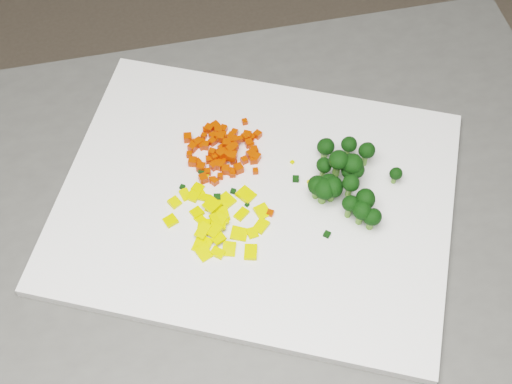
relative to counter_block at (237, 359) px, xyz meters
name	(u,v)px	position (x,y,z in m)	size (l,w,h in m)	color
counter_block	(237,359)	(0.00, 0.00, 0.00)	(1.00, 0.70, 0.90)	#4E4E4B
cutting_board	(256,199)	(0.05, 0.03, 0.46)	(0.50, 0.39, 0.01)	white
carrot_pile	(225,145)	(0.04, 0.11, 0.48)	(0.11, 0.11, 0.03)	red
pepper_pile	(216,223)	(-0.01, 0.01, 0.47)	(0.13, 0.13, 0.02)	yellow
broccoli_pile	(353,175)	(0.17, 0.00, 0.49)	(0.13, 0.13, 0.06)	black
carrot_cube_0	(223,129)	(0.05, 0.15, 0.47)	(0.01, 0.01, 0.01)	red
carrot_cube_1	(254,150)	(0.07, 0.10, 0.47)	(0.01, 0.01, 0.01)	red
carrot_cube_2	(227,138)	(0.05, 0.13, 0.47)	(0.01, 0.01, 0.01)	red
carrot_cube_3	(193,162)	(-0.01, 0.11, 0.47)	(0.01, 0.01, 0.01)	red
carrot_cube_4	(232,137)	(0.05, 0.13, 0.48)	(0.01, 0.01, 0.01)	red
carrot_cube_5	(215,126)	(0.04, 0.16, 0.47)	(0.01, 0.01, 0.01)	red
carrot_cube_6	(231,149)	(0.04, 0.10, 0.48)	(0.01, 0.01, 0.01)	red
carrot_cube_7	(189,155)	(-0.01, 0.13, 0.47)	(0.01, 0.01, 0.01)	red
carrot_cube_8	(239,169)	(0.04, 0.08, 0.47)	(0.01, 0.01, 0.01)	red
carrot_cube_9	(226,146)	(0.04, 0.12, 0.47)	(0.01, 0.01, 0.01)	red
carrot_cube_10	(221,138)	(0.04, 0.13, 0.48)	(0.01, 0.01, 0.01)	red
carrot_cube_11	(212,180)	(0.00, 0.08, 0.47)	(0.01, 0.01, 0.01)	red
carrot_cube_12	(209,160)	(0.01, 0.11, 0.47)	(0.01, 0.01, 0.01)	red
carrot_cube_13	(234,146)	(0.05, 0.11, 0.48)	(0.01, 0.01, 0.01)	red
carrot_cube_14	(251,145)	(0.07, 0.11, 0.47)	(0.01, 0.01, 0.01)	red
carrot_cube_15	(230,156)	(0.04, 0.10, 0.47)	(0.01, 0.01, 0.01)	red
carrot_cube_16	(219,139)	(0.04, 0.14, 0.47)	(0.01, 0.01, 0.01)	red
carrot_cube_17	(194,143)	(0.00, 0.14, 0.47)	(0.01, 0.01, 0.01)	red
carrot_cube_18	(233,174)	(0.03, 0.07, 0.47)	(0.01, 0.01, 0.01)	red
carrot_cube_19	(233,147)	(0.05, 0.12, 0.47)	(0.01, 0.01, 0.01)	red
carrot_cube_20	(232,156)	(0.04, 0.10, 0.48)	(0.01, 0.01, 0.01)	red
carrot_cube_21	(193,147)	(0.00, 0.13, 0.47)	(0.01, 0.01, 0.01)	red
carrot_cube_22	(230,142)	(0.05, 0.13, 0.47)	(0.01, 0.01, 0.01)	red
carrot_cube_23	(201,167)	(0.00, 0.10, 0.47)	(0.01, 0.01, 0.01)	red
carrot_cube_24	(228,154)	(0.04, 0.10, 0.48)	(0.01, 0.01, 0.01)	red
carrot_cube_25	(198,162)	(0.00, 0.11, 0.47)	(0.01, 0.01, 0.01)	red
carrot_cube_26	(219,130)	(0.04, 0.15, 0.47)	(0.01, 0.01, 0.01)	red
carrot_cube_27	(204,136)	(0.02, 0.15, 0.47)	(0.01, 0.01, 0.01)	red
carrot_cube_28	(227,144)	(0.04, 0.12, 0.48)	(0.01, 0.01, 0.01)	red
carrot_cube_29	(245,122)	(0.08, 0.15, 0.47)	(0.01, 0.01, 0.01)	red
carrot_cube_30	(234,147)	(0.05, 0.11, 0.48)	(0.01, 0.01, 0.01)	red
carrot_cube_31	(246,137)	(0.07, 0.12, 0.47)	(0.01, 0.01, 0.01)	red
carrot_cube_32	(232,172)	(0.03, 0.08, 0.47)	(0.01, 0.01, 0.01)	red
carrot_cube_33	(234,133)	(0.06, 0.14, 0.47)	(0.01, 0.01, 0.01)	red
carrot_cube_34	(215,163)	(0.02, 0.10, 0.47)	(0.01, 0.01, 0.01)	red
carrot_cube_35	(240,139)	(0.06, 0.12, 0.48)	(0.01, 0.01, 0.01)	red
carrot_cube_36	(217,154)	(0.02, 0.11, 0.47)	(0.01, 0.01, 0.01)	red
carrot_cube_37	(212,142)	(0.03, 0.13, 0.47)	(0.01, 0.01, 0.01)	red
carrot_cube_38	(249,143)	(0.07, 0.11, 0.47)	(0.01, 0.01, 0.01)	red
carrot_cube_39	(202,143)	(0.01, 0.14, 0.47)	(0.01, 0.01, 0.01)	red
carrot_cube_40	(224,128)	(0.05, 0.15, 0.47)	(0.01, 0.01, 0.01)	red
carrot_cube_41	(258,135)	(0.09, 0.12, 0.47)	(0.01, 0.01, 0.01)	red
carrot_cube_42	(198,142)	(0.01, 0.14, 0.47)	(0.01, 0.01, 0.01)	red
carrot_cube_43	(215,181)	(0.01, 0.07, 0.47)	(0.01, 0.01, 0.01)	red
carrot_cube_44	(221,154)	(0.03, 0.10, 0.48)	(0.01, 0.01, 0.01)	red
carrot_cube_45	(223,149)	(0.03, 0.12, 0.47)	(0.01, 0.01, 0.01)	red
carrot_cube_46	(231,136)	(0.05, 0.13, 0.47)	(0.01, 0.01, 0.01)	red
carrot_cube_47	(255,171)	(0.06, 0.07, 0.47)	(0.01, 0.01, 0.01)	red
carrot_cube_48	(233,160)	(0.04, 0.10, 0.47)	(0.01, 0.01, 0.01)	red
carrot_cube_49	(244,160)	(0.06, 0.09, 0.47)	(0.01, 0.01, 0.01)	red
carrot_cube_50	(205,145)	(0.02, 0.13, 0.47)	(0.01, 0.01, 0.01)	red
carrot_cube_51	(214,166)	(0.01, 0.10, 0.47)	(0.01, 0.01, 0.01)	red
carrot_cube_52	(218,165)	(0.02, 0.09, 0.47)	(0.01, 0.01, 0.01)	red
carrot_cube_53	(247,136)	(0.07, 0.13, 0.47)	(0.01, 0.01, 0.01)	red
carrot_cube_54	(230,150)	(0.04, 0.11, 0.47)	(0.01, 0.01, 0.01)	red
carrot_cube_55	(231,140)	(0.05, 0.12, 0.48)	(0.01, 0.01, 0.01)	red
carrot_cube_56	(256,157)	(0.07, 0.09, 0.47)	(0.01, 0.01, 0.01)	red
carrot_cube_57	(226,170)	(0.03, 0.08, 0.47)	(0.01, 0.01, 0.01)	red
carrot_cube_58	(213,136)	(0.03, 0.14, 0.47)	(0.01, 0.01, 0.01)	red
carrot_cube_59	(242,138)	(0.07, 0.13, 0.47)	(0.01, 0.01, 0.01)	red
carrot_cube_60	(223,161)	(0.03, 0.10, 0.47)	(0.01, 0.01, 0.01)	red
carrot_cube_61	(220,176)	(0.02, 0.08, 0.47)	(0.01, 0.01, 0.01)	red
carrot_cube_62	(217,136)	(0.04, 0.14, 0.47)	(0.01, 0.01, 0.01)	red
carrot_cube_63	(223,152)	(0.03, 0.11, 0.48)	(0.01, 0.01, 0.01)	red
carrot_cube_64	(188,138)	(0.00, 0.15, 0.47)	(0.01, 0.01, 0.01)	red
carrot_cube_65	(232,157)	(0.04, 0.09, 0.48)	(0.01, 0.01, 0.01)	red
carrot_cube_66	(202,146)	(0.01, 0.13, 0.47)	(0.01, 0.01, 0.01)	red
carrot_cube_67	(223,136)	(0.04, 0.14, 0.47)	(0.01, 0.01, 0.01)	red
carrot_cube_68	(206,130)	(0.02, 0.16, 0.47)	(0.01, 0.01, 0.01)	red
carrot_cube_69	(248,140)	(0.07, 0.12, 0.47)	(0.01, 0.01, 0.01)	red
carrot_cube_70	(235,140)	(0.05, 0.12, 0.48)	(0.01, 0.01, 0.01)	red
carrot_cube_71	(208,172)	(0.00, 0.09, 0.47)	(0.01, 0.01, 0.01)	red
carrot_cube_72	(253,160)	(0.07, 0.09, 0.47)	(0.01, 0.01, 0.01)	red
carrot_cube_73	(203,179)	(-0.01, 0.08, 0.47)	(0.01, 0.01, 0.01)	red
carrot_cube_74	(220,165)	(0.02, 0.09, 0.47)	(0.01, 0.01, 0.01)	red
carrot_cube_75	(215,157)	(0.02, 0.10, 0.47)	(0.01, 0.01, 0.01)	red
carrot_cube_76	(224,147)	(0.04, 0.12, 0.47)	(0.01, 0.01, 0.01)	red
carrot_cube_77	(251,155)	(0.07, 0.09, 0.47)	(0.01, 0.01, 0.01)	red
carrot_cube_78	(252,137)	(0.08, 0.12, 0.47)	(0.01, 0.01, 0.01)	red
carrot_cube_79	(212,152)	(0.02, 0.11, 0.48)	(0.01, 0.01, 0.01)	red
carrot_cube_80	(209,129)	(0.03, 0.16, 0.47)	(0.01, 0.01, 0.01)	red
pepper_chunk_0	(220,214)	(0.00, 0.02, 0.47)	(0.02, 0.01, 0.00)	yellow
pepper_chunk_1	(194,195)	(-0.02, 0.06, 0.47)	(0.01, 0.02, 0.00)	yellow
pepper_chunk_2	(204,197)	(-0.01, 0.05, 0.47)	(0.02, 0.01, 0.00)	yellow
pepper_chunk_3	(229,249)	(-0.01, -0.03, 0.47)	(0.02, 0.02, 0.00)	yellow
pepper_chunk_4	(220,220)	(-0.01, 0.01, 0.47)	(0.02, 0.02, 0.01)	yellow
pepper_chunk_5	(198,188)	(-0.02, 0.07, 0.47)	(0.01, 0.01, 0.00)	yellow
pepper_chunk_6	(219,219)	(-0.01, 0.01, 0.47)	(0.02, 0.02, 0.00)	yellow
pepper_chunk_7	(185,195)	(-0.04, 0.07, 0.47)	(0.02, 0.01, 0.00)	yellow
pepper_chunk_8	(246,195)	(0.04, 0.04, 0.47)	(0.02, 0.02, 0.01)	yellow
pepper_chunk_9	(197,213)	(-0.03, 0.04, 0.47)	(0.01, 0.01, 0.00)	yellow
pepper_chunk_10	(217,224)	(-0.01, 0.01, 0.47)	(0.02, 0.02, 0.00)	yellow
pepper_chunk_11	(251,252)	(0.01, -0.04, 0.47)	(0.02, 0.02, 0.01)	yellow
pepper_chunk_12	(224,214)	(0.00, 0.02, 0.47)	(0.02, 0.01, 0.00)	yellow
pepper_chunk_13	(198,192)	(-0.02, 0.07, 0.47)	(0.01, 0.01, 0.00)	yellow
pepper_chunk_14	(214,208)	(-0.01, 0.04, 0.47)	(0.02, 0.02, 0.00)	yellow
pepper_chunk_15	(175,202)	(-0.05, 0.06, 0.47)	(0.01, 0.01, 0.01)	yellow
pepper_chunk_16	(241,214)	(0.02, 0.01, 0.47)	(0.02, 0.01, 0.00)	yellow
pepper_chunk_17	(261,226)	(0.04, -0.01, 0.47)	(0.02, 0.01, 0.00)	yellow
pepper_chunk_18	(212,205)	(-0.01, 0.04, 0.47)	(0.02, 0.02, 0.00)	yellow
pepper_chunk_19	(262,212)	(0.05, 0.01, 0.47)	(0.02, 0.02, 0.00)	yellow
pepper_chunk_20	(220,223)	(-0.01, 0.01, 0.47)	(0.02, 0.01, 0.00)	yellow
pepper_chunk_21	(171,221)	(-0.07, 0.04, 0.47)	(0.02, 0.02, 0.00)	yellow
pepper_chunk_22	(202,221)	(-0.03, 0.02, 0.47)	(0.02, 0.01, 0.00)	yellow
pepper_chunk_23	(203,231)	(-0.03, 0.00, 0.47)	(0.02, 0.01, 0.01)	yellow
pepper_chunk_24	(226,200)	(0.01, 0.04, 0.47)	(0.02, 0.02, 0.00)	yellow
pepper_chunk_25	(204,254)	(-0.04, -0.02, 0.47)	(0.02, 0.02, 0.00)	yellow
pepper_chunk_26	(205,243)	(-0.04, -0.01, 0.47)	(0.02, 0.02, 0.00)	yellow
pepper_chunk_27	(219,239)	(-0.02, -0.01, 0.47)	(0.02, 0.01, 0.00)	yellow
pepper_chunk_28	(218,253)	(-0.03, -0.03, 0.47)	(0.02, 0.01, 0.01)	yellow
pepper_chunk_29	(252,233)	(0.02, -0.02, 0.47)	(0.01, 0.01, 0.00)	yellow
pepper_chunk_30	(204,224)	(-0.03, 0.02, 0.47)	(0.01, 0.02, 0.01)	yellow
pepper_chunk_31	(214,230)	(-0.02, 0.00, 0.47)	(0.02, 0.02, 0.00)	yellow
pepper_chunk_32	(199,246)	(-0.04, -0.01, 0.47)	(0.02, 0.01, 0.00)	yellow
pepper_chunk_33	(239,234)	(0.01, -0.01, 0.47)	(0.02, 0.02, 0.00)	yellow
broccoli_floret_0	(323,169)	(0.14, 0.03, 0.48)	(0.03, 0.03, 0.03)	black
broccoli_floret_1	(328,185)	(0.14, 0.00, 0.48)	(0.03, 0.03, 0.03)	black
broccoli_floret_2	(365,155)	(0.20, 0.03, 0.48)	(0.03, 0.03, 0.04)	black
broccoli_floret_3	(395,176)	(0.23, -0.01, 0.48)	(0.02, 0.02, 0.03)	black
broccoli_floret_4	(327,186)	(0.14, 0.00, 0.48)	(0.03, 0.03, 0.03)	black
broccoli_floret_5	(349,208)	(0.15, -0.04, 0.48)	(0.03, 0.03, 0.04)	black
broccoli_floret_6	(316,189)	(0.12, 0.00, 0.48)	(0.03, 0.03, 0.03)	black
broccoli_floret_7	(360,214)	(0.16, -0.05, 0.48)	(0.03, 0.03, 0.04)	black
broccoli_floret_8	(364,203)	(0.17, -0.04, 0.48)	(0.03, 0.03, 0.04)	black
broccoli_floret_9	(354,173)	(0.17, 0.00, 0.49)	(0.03, 0.03, 0.03)	black
broccoli_floret_10	(350,187)	(0.16, -0.02, 0.50)	(0.03, 0.03, 0.04)	black
broccoli_floret_11	(349,165)	(0.18, 0.02, 0.48)	(0.02, 0.02, 0.03)	black
broccoli_floret_12	(323,193)	(0.13, -0.01, 0.48)	(0.04, 0.04, 0.04)	black
broccoli_floret_13	(325,149)	(0.16, 0.06, 0.48)	(0.03, 0.03, 0.03)	black
broccoli_floret_14	(348,148)	(0.19, 0.05, 0.48)	(0.03, 0.03, 0.03)	black
broccoli_floret_15	(331,191)	(0.14, -0.01, 0.48)	(0.04, 0.04, 0.04)	black
broccoli_floret_16	(337,165)	(0.16, 0.02, 0.50)	(0.04, 0.04, 0.04)	black
broccoli_floret_17	(323,190)	(0.13, 0.00, 0.48)	(0.04, 0.04, 0.03)	black
broccoli_floret_18	(316,189)	(0.12, 0.00, 0.48)	(0.03, 0.03, 0.04)	black
broccoli_floret_19	(351,168)	(0.17, 0.01, 0.50)	(0.04, 0.04, 0.04)	black
broccoli_floret_20	(349,175)	(0.17, 0.01, 0.48)	(0.03, 0.03, 0.04)	black
broccoli_floret_21	(371,220)	(0.17, -0.06, 0.48)	(0.03, 0.03, 0.03)	black
stray_bit_0	(202,171)	(0.00, 0.09, 0.47)	(0.01, 0.01, 0.01)	black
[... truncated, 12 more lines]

